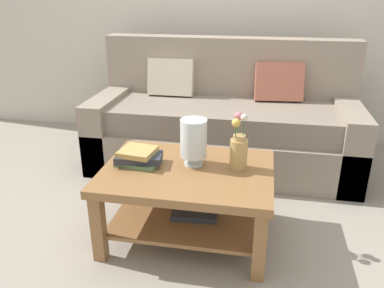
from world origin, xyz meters
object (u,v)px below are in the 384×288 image
(couch, at_px, (224,124))
(coffee_table, at_px, (188,188))
(book_stack_main, at_px, (138,157))
(flower_pitcher, at_px, (239,149))
(glass_hurricane_vase, at_px, (194,139))

(couch, xyz_separation_m, coffee_table, (-0.09, -1.14, -0.03))
(book_stack_main, bearing_deg, flower_pitcher, 5.18)
(coffee_table, bearing_deg, flower_pitcher, 12.87)
(coffee_table, distance_m, book_stack_main, 0.36)
(glass_hurricane_vase, xyz_separation_m, flower_pitcher, (0.27, -0.00, -0.04))
(coffee_table, bearing_deg, book_stack_main, 177.69)
(couch, height_order, flower_pitcher, couch)
(coffee_table, height_order, flower_pitcher, flower_pitcher)
(flower_pitcher, bearing_deg, couch, 100.60)
(coffee_table, bearing_deg, couch, 85.45)
(couch, relative_size, book_stack_main, 7.48)
(glass_hurricane_vase, height_order, flower_pitcher, flower_pitcher)
(book_stack_main, relative_size, glass_hurricane_vase, 1.03)
(coffee_table, relative_size, flower_pitcher, 2.95)
(couch, distance_m, book_stack_main, 1.21)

